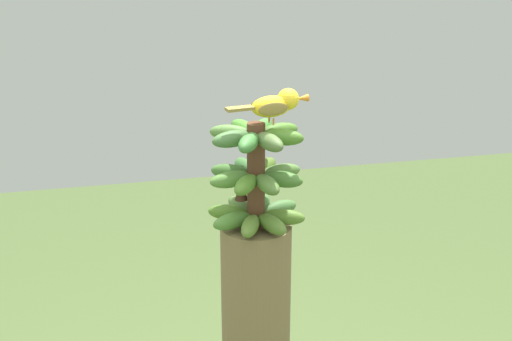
{
  "coord_description": "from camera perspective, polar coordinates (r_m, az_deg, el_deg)",
  "views": [
    {
      "loc": [
        -1.71,
        0.39,
        2.14
      ],
      "look_at": [
        0.0,
        0.0,
        1.51
      ],
      "focal_mm": 49.46,
      "sensor_mm": 36.0,
      "label": 1
    }
  ],
  "objects": [
    {
      "name": "perched_bird",
      "position": [
        1.82,
        1.66,
        5.39
      ],
      "size": [
        0.07,
        0.23,
        0.09
      ],
      "color": "#C68933",
      "rests_on": "banana_bunch"
    },
    {
      "name": "banana_bunch",
      "position": [
        1.87,
        -0.02,
        -0.43
      ],
      "size": [
        0.27,
        0.27,
        0.29
      ],
      "color": "brown",
      "rests_on": "banana_tree"
    }
  ]
}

